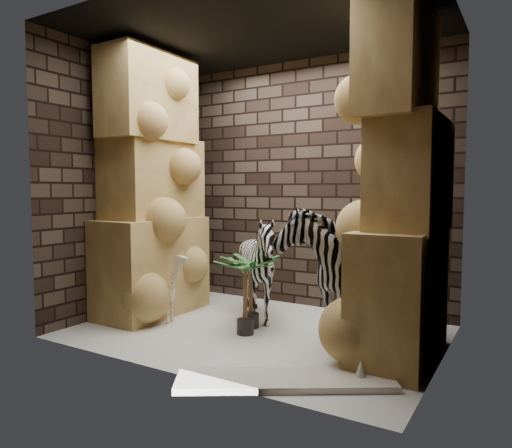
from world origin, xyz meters
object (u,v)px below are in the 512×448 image
Objects in this scene: zebra_left at (258,274)px; palm_front at (251,291)px; giraffe_toy at (162,286)px; surfboard at (285,380)px; zebra_right at (338,259)px; palm_back at (245,297)px.

zebra_left reaches higher than palm_front.
giraffe_toy is 2.06m from surfboard.
giraffe_toy is at bearing -160.97° from palm_front.
zebra_left reaches higher than giraffe_toy.
zebra_right is 0.95× the size of surfboard.
palm_front is at bearing 99.71° from surfboard.
palm_front is 0.23m from palm_back.
zebra_left reaches higher than palm_back.
giraffe_toy is at bearing 126.37° from surfboard.
palm_front is 1.48m from surfboard.
giraffe_toy is at bearing -167.18° from zebra_right.
surfboard is (1.00, -1.31, -0.49)m from zebra_left.
zebra_left is at bearing 95.48° from surfboard.
zebra_right is 0.95m from zebra_left.
surfboard is (0.08, -1.25, -0.74)m from zebra_right.
palm_back is at bearing 104.04° from surfboard.
zebra_right is 1.33× the size of zebra_left.
surfboard is at bearing -48.39° from palm_front.
zebra_right is 2.03× the size of palm_back.
surfboard is at bearing -26.01° from giraffe_toy.
giraffe_toy is (-0.89, -0.55, -0.12)m from zebra_left.
zebra_left is 0.49m from palm_back.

